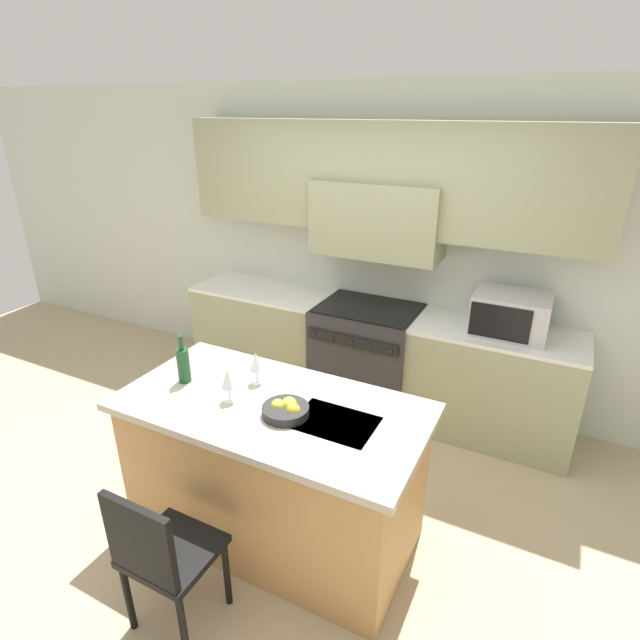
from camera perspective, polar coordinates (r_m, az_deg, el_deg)
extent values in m
plane|color=tan|center=(3.55, -5.33, -21.48)|extent=(10.00, 10.00, 0.00)
cube|color=silver|center=(4.42, 7.51, 8.08)|extent=(10.00, 0.06, 2.70)
cube|color=gray|center=(4.12, 6.98, 15.87)|extent=(3.41, 0.34, 0.85)
cube|color=gray|center=(4.14, 6.62, 11.36)|extent=(1.06, 0.40, 0.60)
cube|color=gray|center=(4.90, -6.24, -1.64)|extent=(1.28, 0.62, 0.89)
cube|color=white|center=(4.72, -6.48, 3.41)|extent=(1.28, 0.62, 0.03)
cube|color=gray|center=(4.24, 18.99, -7.08)|extent=(1.28, 0.62, 0.89)
cube|color=white|center=(4.03, 19.82, -1.43)|extent=(1.28, 0.62, 0.03)
cube|color=#2D2D33|center=(4.43, 5.31, -4.19)|extent=(0.85, 0.66, 0.92)
cube|color=black|center=(4.23, 5.54, 1.42)|extent=(0.82, 0.61, 0.01)
cube|color=black|center=(4.01, 3.63, -2.47)|extent=(0.78, 0.02, 0.09)
cylinder|color=black|center=(4.13, -0.67, -1.63)|extent=(0.04, 0.02, 0.04)
cylinder|color=black|center=(4.06, 1.41, -2.08)|extent=(0.04, 0.02, 0.04)
cylinder|color=black|center=(4.00, 3.56, -2.54)|extent=(0.04, 0.02, 0.04)
cylinder|color=black|center=(3.95, 5.77, -3.00)|extent=(0.04, 0.02, 0.04)
cylinder|color=black|center=(3.90, 8.04, -3.48)|extent=(0.04, 0.02, 0.04)
cube|color=#B7B7BC|center=(3.97, 20.98, 0.66)|extent=(0.54, 0.41, 0.31)
cube|color=black|center=(3.77, 19.84, -0.30)|extent=(0.42, 0.01, 0.25)
cube|color=#B7844C|center=(3.17, -5.24, -16.97)|extent=(1.67, 0.83, 0.89)
cube|color=#B2A893|center=(2.89, -5.58, -9.85)|extent=(1.77, 0.90, 0.04)
cube|color=#2D2D30|center=(2.72, 1.68, -11.69)|extent=(0.44, 0.32, 0.01)
cylinder|color=#B2B2B7|center=(2.86, 3.34, -9.67)|extent=(0.02, 0.02, 0.00)
cube|color=black|center=(2.83, -16.42, -23.98)|extent=(0.42, 0.40, 0.04)
cube|color=black|center=(2.59, -19.93, -22.76)|extent=(0.40, 0.04, 0.42)
cylinder|color=black|center=(3.17, -16.26, -23.74)|extent=(0.04, 0.04, 0.44)
cylinder|color=black|center=(3.00, -10.62, -26.54)|extent=(0.04, 0.04, 0.44)
cylinder|color=black|center=(3.03, -21.08, -27.44)|extent=(0.04, 0.04, 0.44)
cylinder|color=black|center=(2.85, -15.38, -30.82)|extent=(0.04, 0.04, 0.44)
cylinder|color=#194723|center=(3.14, -15.33, -5.05)|extent=(0.08, 0.08, 0.21)
cylinder|color=#194723|center=(3.08, -15.62, -2.53)|extent=(0.03, 0.03, 0.09)
cylinder|color=white|center=(2.94, -10.25, -9.02)|extent=(0.07, 0.07, 0.01)
cylinder|color=white|center=(2.91, -10.32, -8.28)|extent=(0.01, 0.01, 0.08)
cone|color=white|center=(2.86, -10.46, -6.55)|extent=(0.08, 0.08, 0.12)
cylinder|color=white|center=(3.09, -7.19, -7.09)|extent=(0.07, 0.07, 0.01)
cylinder|color=white|center=(3.07, -7.23, -6.37)|extent=(0.01, 0.01, 0.08)
cone|color=white|center=(3.02, -7.32, -4.70)|extent=(0.08, 0.08, 0.12)
cylinder|color=black|center=(2.77, -3.96, -10.30)|extent=(0.26, 0.26, 0.05)
sphere|color=gold|center=(2.78, -4.85, -9.75)|extent=(0.08, 0.08, 0.08)
sphere|color=gold|center=(2.74, -3.07, -10.29)|extent=(0.08, 0.08, 0.08)
sphere|color=gold|center=(2.79, -3.55, -9.66)|extent=(0.09, 0.09, 0.09)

